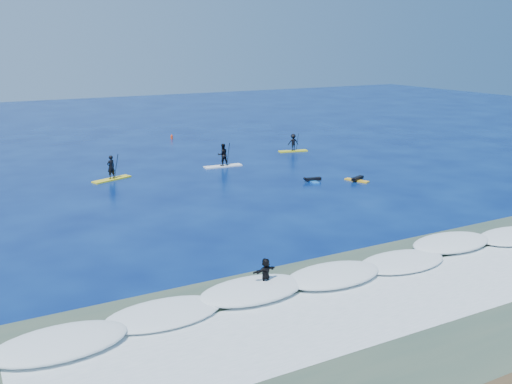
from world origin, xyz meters
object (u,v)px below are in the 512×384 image
wave_surfer (266,274)px  prone_paddler_far (312,180)px  sup_paddler_left (111,171)px  sup_paddler_center (223,157)px  prone_paddler_near (357,179)px  marker_buoy (172,137)px  sup_paddler_right (293,144)px

wave_surfer → prone_paddler_far: bearing=42.6°
sup_paddler_left → sup_paddler_center: bearing=-20.0°
sup_paddler_left → sup_paddler_center: (9.64, 0.17, 0.17)m
sup_paddler_left → prone_paddler_far: size_ratio=1.73×
prone_paddler_near → prone_paddler_far: size_ratio=1.05×
prone_paddler_near → sup_paddler_left: bearing=37.9°
prone_paddler_far → wave_surfer: wave_surfer is taller
marker_buoy → wave_surfer: bearing=-104.7°
sup_paddler_right → wave_surfer: 32.12m
prone_paddler_near → marker_buoy: bearing=-9.2°
prone_paddler_far → marker_buoy: size_ratio=3.09×
sup_paddler_right → wave_surfer: (-18.09, -26.54, -0.01)m
sup_paddler_left → sup_paddler_right: (18.61, 3.15, 0.08)m
marker_buoy → sup_paddler_left: bearing=-124.6°
sup_paddler_center → marker_buoy: sup_paddler_center is taller
sup_paddler_center → prone_paddler_near: 11.84m
sup_paddler_right → prone_paddler_far: sup_paddler_right is taller
sup_paddler_left → prone_paddler_near: sup_paddler_left is taller
sup_paddler_right → marker_buoy: size_ratio=4.80×
sup_paddler_center → wave_surfer: 25.27m
sup_paddler_left → sup_paddler_right: sup_paddler_left is taller
sup_paddler_center → prone_paddler_near: size_ratio=1.70×
sup_paddler_center → prone_paddler_near: (6.87, -9.62, -0.73)m
sup_paddler_right → prone_paddler_far: (-5.23, -11.09, -0.65)m
sup_paddler_left → prone_paddler_far: (13.38, -7.94, -0.57)m
wave_surfer → sup_paddler_right: bearing=48.1°
wave_surfer → marker_buoy: bearing=67.7°
wave_surfer → marker_buoy: size_ratio=3.14×
prone_paddler_near → prone_paddler_far: prone_paddler_near is taller
prone_paddler_near → sup_paddler_center: bearing=13.2°
sup_paddler_left → sup_paddler_right: size_ratio=1.11×
sup_paddler_center → marker_buoy: 15.41m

